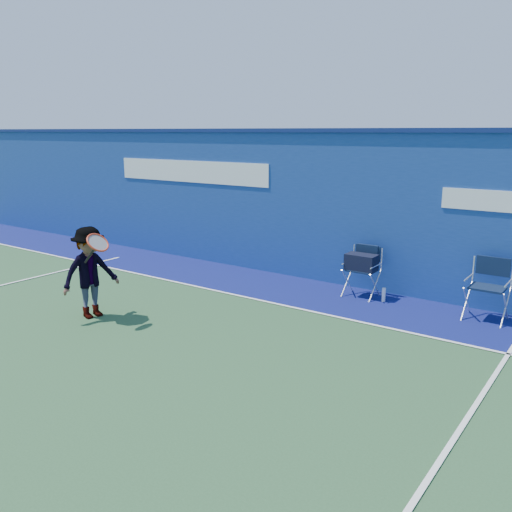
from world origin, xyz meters
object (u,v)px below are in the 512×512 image
Objects in this scene: directors_chair_right at (486,301)px; water_bottle at (384,295)px; tennis_player at (90,272)px; directors_chair_left at (362,276)px.

water_bottle is (-1.73, -0.06, -0.19)m from directors_chair_right.
water_bottle is 5.14m from tennis_player.
directors_chair_right is at bearing 2.03° from water_bottle.
directors_chair_right is 0.66× the size of tennis_player.
directors_chair_right is (2.21, -0.01, -0.09)m from directors_chair_left.
directors_chair_right is at bearing 34.11° from tennis_player.
water_bottle is 0.17× the size of tennis_player.
tennis_player is at bearing -135.49° from water_bottle.
directors_chair_left is 3.65× the size of water_bottle.
directors_chair_left is 2.21m from directors_chair_right.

